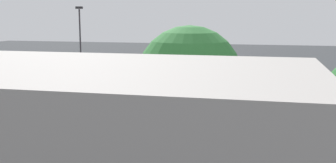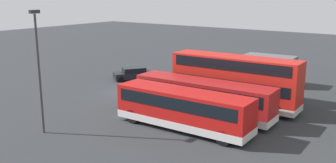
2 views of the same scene
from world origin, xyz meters
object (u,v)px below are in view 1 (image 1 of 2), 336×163
bus_single_deck_fourth (115,93)px  car_hatchback_silver (248,82)px  bus_single_deck_near_end (252,99)px  bus_double_decker_second (203,87)px  lamp_post_tall (80,43)px  bus_single_deck_third (158,94)px

bus_single_deck_fourth → car_hatchback_silver: size_ratio=2.37×
bus_single_deck_near_end → bus_single_deck_fourth: size_ratio=0.96×
bus_double_decker_second → car_hatchback_silver: bus_double_decker_second is taller
bus_single_deck_near_end → bus_double_decker_second: bearing=10.0°
car_hatchback_silver → lamp_post_tall: lamp_post_tall is taller
bus_single_deck_near_end → lamp_post_tall: 19.58m
lamp_post_tall → bus_single_deck_near_end: bearing=156.8°
bus_single_deck_third → bus_single_deck_fourth: same height
bus_single_deck_fourth → bus_double_decker_second: bearing=176.1°
bus_single_deck_fourth → lamp_post_tall: size_ratio=1.22×
bus_single_deck_fourth → bus_single_deck_near_end: bearing=-179.2°
bus_single_deck_fourth → car_hatchback_silver: 17.30m
bus_single_deck_near_end → bus_single_deck_fourth: same height
car_hatchback_silver → lamp_post_tall: size_ratio=0.52×
bus_single_deck_near_end → bus_double_decker_second: (3.73, 0.66, 0.83)m
bus_double_decker_second → bus_single_deck_third: bus_double_decker_second is taller
bus_double_decker_second → car_hatchback_silver: bearing=-101.2°
bus_double_decker_second → bus_single_deck_third: bearing=-13.9°
bus_single_deck_near_end → lamp_post_tall: (17.71, -7.60, 3.48)m
bus_double_decker_second → car_hatchback_silver: (-2.85, -14.42, -1.75)m
bus_double_decker_second → lamp_post_tall: lamp_post_tall is taller
bus_single_deck_third → car_hatchback_silver: 15.05m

